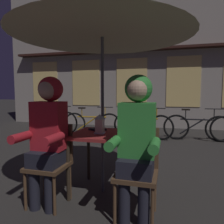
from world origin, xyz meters
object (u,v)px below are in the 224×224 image
object	(u,v)px
lantern	(100,123)
chair_right	(137,167)
person_right_hooded	(137,133)
patio_umbrella	(102,20)
chair_left	(52,159)
bicycle_nearest	(56,121)
bicycle_fourth	(197,127)
book	(97,129)
person_left_hooded	(48,128)
bicycle_third	(142,125)
cafe_table	(103,141)
bicycle_second	(92,124)

from	to	relation	value
lantern	chair_right	world-z (taller)	lantern
person_right_hooded	patio_umbrella	bearing A→B (deg)	138.43
lantern	chair_left	bearing A→B (deg)	-145.44
bicycle_nearest	chair_right	bearing A→B (deg)	-50.33
bicycle_fourth	book	distance (m)	3.55
person_left_hooded	book	bearing A→B (deg)	57.61
lantern	bicycle_third	bearing A→B (deg)	88.24
cafe_table	lantern	size ratio (longest dim) A/B	3.20
chair_left	bicycle_nearest	world-z (taller)	chair_left
patio_umbrella	chair_right	size ratio (longest dim) A/B	2.66
chair_left	person_left_hooded	distance (m)	0.36
book	chair_right	bearing A→B (deg)	-13.14
person_left_hooded	book	distance (m)	0.68
lantern	book	distance (m)	0.25
chair_right	bicycle_nearest	distance (m)	4.88
person_left_hooded	bicycle_nearest	xyz separation A→B (m)	(-2.15, 3.81, -0.50)
chair_left	person_left_hooded	xyz separation A→B (m)	(-0.00, -0.06, 0.36)
bicycle_third	book	bearing A→B (deg)	-93.73
cafe_table	book	distance (m)	0.22
patio_umbrella	lantern	size ratio (longest dim) A/B	10.00
patio_umbrella	chair_right	distance (m)	1.68
person_left_hooded	book	size ratio (longest dim) A/B	7.00
book	patio_umbrella	bearing A→B (deg)	-23.46
patio_umbrella	bicycle_nearest	distance (m)	4.62
lantern	bicycle_second	world-z (taller)	lantern
patio_umbrella	chair_left	bearing A→B (deg)	-142.45
bicycle_second	lantern	bearing A→B (deg)	-67.46
patio_umbrella	bicycle_nearest	xyz separation A→B (m)	(-2.63, 3.39, -1.71)
person_left_hooded	bicycle_third	size ratio (longest dim) A/B	0.84
chair_left	lantern	bearing A→B (deg)	34.56
person_right_hooded	bicycle_nearest	distance (m)	4.95
chair_left	book	size ratio (longest dim) A/B	4.35
cafe_table	patio_umbrella	distance (m)	1.42
chair_right	bicycle_fourth	bearing A→B (deg)	74.87
bicycle_third	bicycle_fourth	bearing A→B (deg)	3.45
cafe_table	chair_left	xyz separation A→B (m)	(-0.48, -0.37, -0.15)
patio_umbrella	person_right_hooded	xyz separation A→B (m)	(0.48, -0.43, -1.21)
lantern	person_left_hooded	world-z (taller)	person_left_hooded
bicycle_nearest	bicycle_second	xyz separation A→B (m)	(1.29, -0.25, 0.00)
lantern	chair_right	size ratio (longest dim) A/B	0.27
chair_left	book	xyz separation A→B (m)	(0.36, 0.51, 0.26)
cafe_table	patio_umbrella	world-z (taller)	patio_umbrella
cafe_table	bicycle_second	size ratio (longest dim) A/B	0.44
cafe_table	patio_umbrella	bearing A→B (deg)	0.00
bicycle_third	person_right_hooded	bearing A→B (deg)	-83.75
bicycle_nearest	book	world-z (taller)	bicycle_nearest
lantern	bicycle_fourth	size ratio (longest dim) A/B	0.14
bicycle_nearest	book	xyz separation A→B (m)	(2.52, -3.24, 0.41)
person_left_hooded	bicycle_fourth	world-z (taller)	person_left_hooded
bicycle_nearest	cafe_table	bearing A→B (deg)	-52.12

